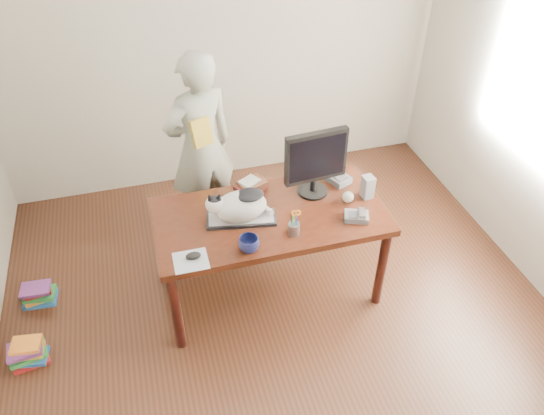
{
  "coord_description": "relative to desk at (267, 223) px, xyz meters",
  "views": [
    {
      "loc": [
        -0.75,
        -2.12,
        3.1
      ],
      "look_at": [
        0.0,
        0.55,
        0.85
      ],
      "focal_mm": 35.0,
      "sensor_mm": 36.0,
      "label": 1
    }
  ],
  "objects": [
    {
      "name": "desk",
      "position": [
        0.0,
        0.0,
        0.0
      ],
      "size": [
        1.6,
        0.8,
        0.75
      ],
      "color": "black",
      "rests_on": "ground"
    },
    {
      "name": "held_book",
      "position": [
        -0.33,
        0.63,
        0.45
      ],
      "size": [
        0.17,
        0.14,
        0.21
      ],
      "rotation": [
        0.0,
        0.0,
        0.34
      ],
      "color": "gold",
      "rests_on": "person"
    },
    {
      "name": "person",
      "position": [
        -0.33,
        0.8,
        0.21
      ],
      "size": [
        0.69,
        0.56,
        1.62
      ],
      "primitive_type": "imported",
      "rotation": [
        0.0,
        0.0,
        3.48
      ],
      "color": "beige",
      "rests_on": "ground"
    },
    {
      "name": "book_pile_b",
      "position": [
        -1.72,
        0.27,
        -0.53
      ],
      "size": [
        0.26,
        0.2,
        0.15
      ],
      "color": "#1A539C",
      "rests_on": "ground"
    },
    {
      "name": "room",
      "position": [
        0.0,
        -0.68,
        0.75
      ],
      "size": [
        4.5,
        4.5,
        4.5
      ],
      "color": "black",
      "rests_on": "ground"
    },
    {
      "name": "keyboard",
      "position": [
        -0.21,
        -0.09,
        0.16
      ],
      "size": [
        0.49,
        0.26,
        0.03
      ],
      "rotation": [
        0.0,
        0.0,
        -0.17
      ],
      "color": "black",
      "rests_on": "desk"
    },
    {
      "name": "speaker",
      "position": [
        0.73,
        -0.07,
        0.23
      ],
      "size": [
        0.08,
        0.09,
        0.17
      ],
      "rotation": [
        0.0,
        0.0,
        0.1
      ],
      "color": "gray",
      "rests_on": "desk"
    },
    {
      "name": "mouse",
      "position": [
        -0.58,
        -0.37,
        0.17
      ],
      "size": [
        0.1,
        0.06,
        0.04
      ],
      "rotation": [
        0.0,
        0.0,
        -0.01
      ],
      "color": "black",
      "rests_on": "mousepad"
    },
    {
      "name": "cat",
      "position": [
        -0.22,
        -0.09,
        0.28
      ],
      "size": [
        0.47,
        0.28,
        0.26
      ],
      "rotation": [
        0.0,
        0.0,
        -0.17
      ],
      "color": "silver",
      "rests_on": "keyboard"
    },
    {
      "name": "monitor",
      "position": [
        0.37,
        0.07,
        0.44
      ],
      "size": [
        0.46,
        0.24,
        0.51
      ],
      "rotation": [
        0.0,
        0.0,
        0.09
      ],
      "color": "black",
      "rests_on": "desk"
    },
    {
      "name": "baseball",
      "position": [
        0.57,
        -0.09,
        0.19
      ],
      "size": [
        0.08,
        0.08,
        0.08
      ],
      "rotation": [
        0.0,
        0.0,
        0.05
      ],
      "color": "silver",
      "rests_on": "desk"
    },
    {
      "name": "calculator",
      "position": [
        0.59,
        0.16,
        0.17
      ],
      "size": [
        0.2,
        0.22,
        0.06
      ],
      "rotation": [
        0.0,
        0.0,
        0.41
      ],
      "color": "slate",
      "rests_on": "desk"
    },
    {
      "name": "coffee_mug",
      "position": [
        -0.23,
        -0.39,
        0.2
      ],
      "size": [
        0.18,
        0.18,
        0.11
      ],
      "primitive_type": "imported",
      "rotation": [
        0.0,
        0.0,
        0.53
      ],
      "color": "#0D1236",
      "rests_on": "desk"
    },
    {
      "name": "mousepad",
      "position": [
        -0.6,
        -0.39,
        0.15
      ],
      "size": [
        0.22,
        0.2,
        0.0
      ],
      "rotation": [
        0.0,
        0.0,
        -0.01
      ],
      "color": "silver",
      "rests_on": "desk"
    },
    {
      "name": "book_pile_a",
      "position": [
        -1.75,
        -0.28,
        -0.51
      ],
      "size": [
        0.27,
        0.22,
        0.18
      ],
      "color": "maroon",
      "rests_on": "ground"
    },
    {
      "name": "phone",
      "position": [
        0.56,
        -0.29,
        0.17
      ],
      "size": [
        0.19,
        0.17,
        0.07
      ],
      "rotation": [
        0.0,
        0.0,
        -0.37
      ],
      "color": "slate",
      "rests_on": "desk"
    },
    {
      "name": "pen_cup",
      "position": [
        0.1,
        -0.32,
        0.2
      ],
      "size": [
        0.09,
        0.08,
        0.2
      ],
      "rotation": [
        0.0,
        0.0,
        -0.07
      ],
      "color": "#9B9BA0",
      "rests_on": "desk"
    },
    {
      "name": "book_stack",
      "position": [
        -0.05,
        0.24,
        0.18
      ],
      "size": [
        0.26,
        0.23,
        0.08
      ],
      "rotation": [
        0.0,
        0.0,
        0.42
      ],
      "color": "#511715",
      "rests_on": "desk"
    }
  ]
}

